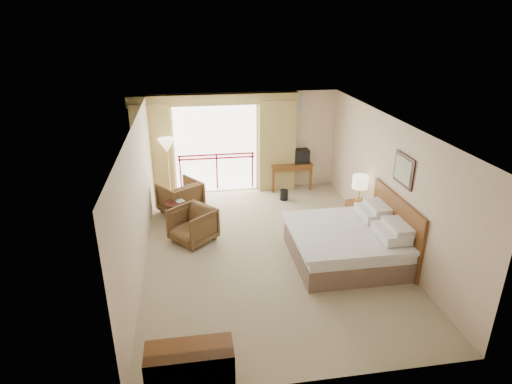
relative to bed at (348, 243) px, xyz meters
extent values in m
plane|color=#998E6A|center=(-1.50, 0.60, -0.38)|extent=(7.00, 7.00, 0.00)
plane|color=white|center=(-1.50, 0.60, 2.32)|extent=(7.00, 7.00, 0.00)
plane|color=beige|center=(-1.50, 4.10, 0.97)|extent=(5.00, 0.00, 5.00)
plane|color=beige|center=(-1.50, -2.90, 0.97)|extent=(5.00, 0.00, 5.00)
plane|color=beige|center=(-4.00, 0.60, 0.97)|extent=(0.00, 7.00, 7.00)
plane|color=beige|center=(1.00, 0.60, 0.97)|extent=(0.00, 7.00, 7.00)
plane|color=white|center=(-2.30, 4.08, 0.82)|extent=(2.40, 0.00, 2.40)
cube|color=#A60E13|center=(-2.30, 4.06, 0.57)|extent=(2.09, 0.03, 0.04)
cube|color=#A60E13|center=(-2.30, 4.06, 0.67)|extent=(2.09, 0.03, 0.04)
cube|color=#A60E13|center=(-3.29, 4.06, 0.17)|extent=(0.04, 0.03, 1.00)
cube|color=#A60E13|center=(-2.30, 4.06, 0.17)|extent=(0.04, 0.03, 1.00)
cube|color=#A60E13|center=(-1.31, 4.06, 0.17)|extent=(0.04, 0.03, 1.00)
cube|color=#9A8647|center=(-3.95, 3.95, 0.87)|extent=(1.00, 0.26, 2.50)
cube|color=#9A8647|center=(-0.65, 3.95, 0.87)|extent=(1.00, 0.26, 2.50)
cube|color=#9A8647|center=(-2.30, 3.98, 2.17)|extent=(4.40, 0.22, 0.28)
cube|color=silver|center=(-0.20, 4.07, 1.97)|extent=(0.50, 0.04, 0.50)
cube|color=brown|center=(-0.05, 0.00, -0.18)|extent=(2.05, 2.00, 0.40)
cube|color=white|center=(-0.05, 0.00, 0.12)|extent=(2.01, 1.96, 0.22)
cube|color=white|center=(-0.10, 0.00, 0.25)|extent=(2.09, 2.06, 0.08)
cube|color=white|center=(0.65, -0.45, 0.40)|extent=(0.50, 0.75, 0.18)
cube|color=white|center=(0.65, 0.45, 0.40)|extent=(0.50, 0.75, 0.18)
cube|color=white|center=(0.78, -0.45, 0.52)|extent=(0.40, 0.70, 0.14)
cube|color=white|center=(0.78, 0.45, 0.52)|extent=(0.40, 0.70, 0.14)
cube|color=#5B3116|center=(0.96, 0.00, 0.27)|extent=(0.06, 2.10, 1.30)
cube|color=black|center=(0.98, 0.00, 1.47)|extent=(0.03, 0.72, 0.60)
cube|color=silver|center=(0.96, 0.00, 1.47)|extent=(0.01, 0.60, 0.48)
cube|color=#5B3116|center=(0.73, 1.31, -0.07)|extent=(0.46, 0.54, 0.62)
cylinder|color=tan|center=(0.73, 1.36, 0.28)|extent=(0.14, 0.14, 0.04)
cylinder|color=tan|center=(0.73, 1.36, 0.47)|extent=(0.03, 0.03, 0.37)
cylinder|color=#FFE5B2|center=(0.73, 1.36, 0.73)|extent=(0.35, 0.35, 0.29)
cube|color=black|center=(0.68, 1.16, 0.28)|extent=(0.21, 0.19, 0.08)
cube|color=#5B3116|center=(-0.25, 3.93, 0.36)|extent=(1.16, 0.56, 0.05)
cube|color=#5B3116|center=(-0.78, 3.69, -0.02)|extent=(0.06, 0.06, 0.71)
cube|color=#5B3116|center=(0.28, 3.69, -0.02)|extent=(0.06, 0.06, 0.71)
cube|color=#5B3116|center=(-0.78, 4.17, -0.02)|extent=(0.06, 0.06, 0.71)
cube|color=#5B3116|center=(0.28, 4.17, -0.02)|extent=(0.06, 0.06, 0.71)
cube|color=#5B3116|center=(-0.25, 4.17, 0.06)|extent=(1.06, 0.03, 0.53)
cube|color=#5B3116|center=(-0.25, 3.68, 0.28)|extent=(1.06, 0.03, 0.12)
cube|color=black|center=(0.05, 3.93, 0.56)|extent=(0.41, 0.32, 0.37)
cube|color=black|center=(0.05, 3.77, 0.56)|extent=(0.37, 0.02, 0.30)
cylinder|color=black|center=(-0.60, 3.93, 0.51)|extent=(0.12, 0.12, 0.26)
cylinder|color=white|center=(-0.45, 3.88, 0.42)|extent=(0.07, 0.07, 0.09)
cylinder|color=black|center=(-0.60, 3.14, -0.24)|extent=(0.26, 0.26, 0.27)
imported|color=#4B341D|center=(-3.30, 2.74, -0.38)|extent=(1.25, 1.25, 0.83)
imported|color=#4B341D|center=(-3.03, 1.25, -0.38)|extent=(1.17, 1.17, 0.77)
cylinder|color=black|center=(-3.38, 2.11, 0.17)|extent=(0.52, 0.52, 0.04)
cylinder|color=black|center=(-3.38, 2.11, -0.10)|extent=(0.06, 0.06, 0.52)
cylinder|color=black|center=(-3.38, 2.11, -0.36)|extent=(0.37, 0.37, 0.03)
imported|color=white|center=(-3.38, 2.11, 0.20)|extent=(0.27, 0.30, 0.02)
cylinder|color=tan|center=(-3.57, 3.51, -0.36)|extent=(0.28, 0.28, 0.03)
cylinder|color=tan|center=(-3.57, 3.51, 0.36)|extent=(0.03, 0.03, 1.48)
cone|color=#FFE5B2|center=(-3.57, 3.51, 1.15)|extent=(0.43, 0.43, 0.35)
cube|color=#5B3116|center=(-3.14, -2.85, -0.01)|extent=(1.10, 0.46, 0.74)
camera|label=1|loc=(-2.96, -7.06, 4.18)|focal=30.00mm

